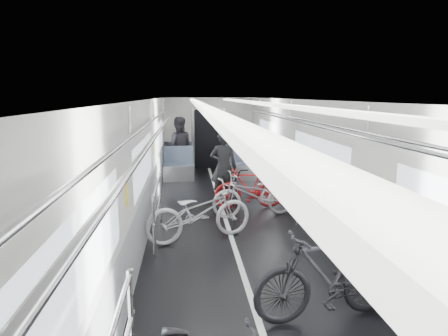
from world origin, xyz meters
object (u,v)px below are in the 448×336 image
(bike_right_mid, at_px, (255,194))
(person_seated, at_px, (179,147))
(bike_right_near, at_px, (328,274))
(bike_aisle, at_px, (230,185))
(bike_left_far, at_px, (199,212))
(bike_right_far, at_px, (249,188))
(person_standing, at_px, (224,167))

(bike_right_mid, height_order, person_seated, person_seated)
(bike_right_near, distance_m, bike_aisle, 4.88)
(bike_right_near, xyz_separation_m, bike_right_mid, (-0.15, 3.88, -0.05))
(bike_left_far, xyz_separation_m, bike_right_far, (1.16, 1.85, -0.03))
(bike_right_near, distance_m, person_standing, 5.01)
(bike_right_mid, distance_m, person_seated, 4.72)
(bike_right_mid, bearing_deg, bike_left_far, -53.23)
(bike_left_far, distance_m, person_standing, 2.44)
(bike_right_near, bearing_deg, bike_right_mid, 173.43)
(bike_aisle, xyz_separation_m, person_standing, (-0.15, 0.10, 0.40))
(bike_left_far, distance_m, person_seated, 5.69)
(bike_right_near, relative_size, bike_right_far, 1.12)
(bike_right_near, distance_m, bike_right_mid, 3.88)
(bike_left_far, height_order, bike_right_near, bike_right_near)
(bike_right_near, relative_size, person_standing, 1.03)
(person_standing, bearing_deg, bike_aisle, 157.79)
(bike_right_near, height_order, bike_aisle, bike_right_near)
(person_standing, distance_m, person_seated, 3.50)
(bike_left_far, relative_size, bike_right_far, 1.23)
(bike_right_far, distance_m, bike_aisle, 0.53)
(person_standing, height_order, person_seated, person_seated)
(bike_right_far, relative_size, person_standing, 0.92)
(bike_right_near, distance_m, bike_right_far, 4.48)
(bike_right_mid, relative_size, person_seated, 0.98)
(bike_aisle, bearing_deg, bike_right_near, -87.85)
(bike_left_far, bearing_deg, bike_right_near, -172.24)
(bike_left_far, distance_m, bike_right_mid, 1.73)
(bike_right_mid, distance_m, bike_right_far, 0.60)
(bike_right_mid, relative_size, bike_right_far, 1.16)
(bike_right_near, distance_m, person_seated, 8.48)
(bike_left_far, bearing_deg, bike_right_far, -51.27)
(bike_left_far, height_order, person_standing, person_standing)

